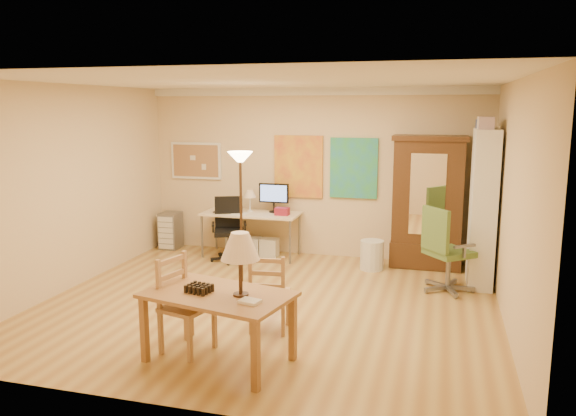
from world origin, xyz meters
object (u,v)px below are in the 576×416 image
(computer_desk, at_px, (254,229))
(bookshelf, at_px, (483,208))
(dining_table, at_px, (226,281))
(office_chair_green, at_px, (446,269))
(office_chair_black, at_px, (229,244))
(armoire, at_px, (427,211))

(computer_desk, relative_size, bookshelf, 0.74)
(dining_table, bearing_deg, bookshelf, 52.49)
(dining_table, distance_m, office_chair_green, 3.41)
(office_chair_black, distance_m, office_chair_green, 3.38)
(office_chair_green, bearing_deg, bookshelf, 46.87)
(dining_table, distance_m, armoire, 4.21)
(computer_desk, height_order, office_chair_green, computer_desk)
(dining_table, xyz_separation_m, office_chair_black, (-1.30, 3.40, -0.54))
(computer_desk, distance_m, bookshelf, 3.57)
(office_chair_black, relative_size, armoire, 0.50)
(dining_table, height_order, office_chair_green, dining_table)
(office_chair_green, bearing_deg, armoire, 104.71)
(computer_desk, relative_size, office_chair_black, 1.57)
(computer_desk, distance_m, office_chair_black, 0.49)
(office_chair_black, bearing_deg, bookshelf, -3.26)
(dining_table, distance_m, bookshelf, 4.03)
(dining_table, distance_m, office_chair_black, 3.68)
(office_chair_black, relative_size, office_chair_green, 0.88)
(office_chair_green, relative_size, armoire, 0.57)
(office_chair_green, height_order, armoire, armoire)
(office_chair_black, distance_m, armoire, 3.10)
(dining_table, xyz_separation_m, office_chair_green, (2.00, 2.72, -0.51))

